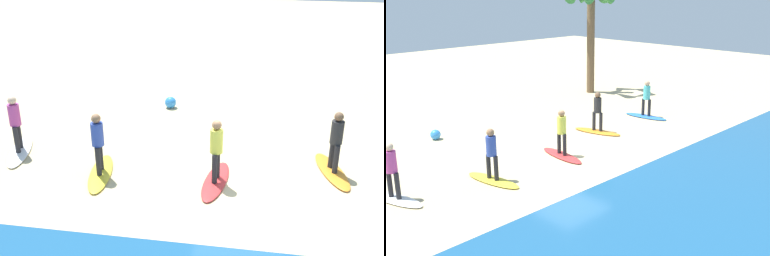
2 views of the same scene
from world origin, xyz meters
TOP-DOWN VIEW (x-y plane):
  - ground_plane at (0.00, 0.00)m, footprint 60.00×60.00m
  - surfboard_blue at (-5.69, -0.69)m, footprint 0.86×2.16m
  - surfer_blue at (-5.69, -0.69)m, footprint 0.32×0.46m
  - surfboard_orange at (-2.35, -0.70)m, footprint 1.08×2.17m
  - surfer_orange at (-2.35, -0.70)m, footprint 0.32×0.45m
  - surfboard_red at (0.64, 0.33)m, footprint 0.77×2.15m
  - surfer_red at (0.64, 0.33)m, footprint 0.32×0.46m
  - surfboard_yellow at (3.69, 0.43)m, footprint 0.92×2.17m
  - surfer_yellow at (3.69, 0.43)m, footprint 0.32×0.46m
  - surfboard_white at (6.43, -0.44)m, footprint 1.10×2.17m
  - surfer_white at (6.43, -0.44)m, footprint 0.32×0.45m
  - palm_tree at (-7.78, -6.23)m, footprint 2.88×3.03m
  - beach_ball at (2.87, -4.66)m, footprint 0.41×0.41m

SIDE VIEW (x-z plane):
  - ground_plane at x=0.00m, z-range 0.00..0.00m
  - surfboard_blue at x=-5.69m, z-range 0.00..0.09m
  - surfboard_orange at x=-2.35m, z-range 0.00..0.09m
  - surfboard_red at x=0.64m, z-range 0.00..0.09m
  - surfboard_yellow at x=3.69m, z-range 0.00..0.09m
  - surfboard_white at x=6.43m, z-range 0.00..0.09m
  - beach_ball at x=2.87m, z-range 0.00..0.41m
  - surfer_blue at x=-5.69m, z-range 0.22..1.86m
  - surfer_orange at x=-2.35m, z-range 0.22..1.86m
  - surfer_red at x=0.64m, z-range 0.22..1.86m
  - surfer_yellow at x=3.69m, z-range 0.22..1.86m
  - surfer_white at x=6.43m, z-range 0.22..1.86m
  - palm_tree at x=-7.78m, z-range 1.91..8.25m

